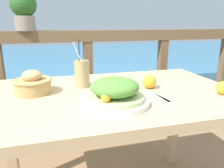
{
  "coord_description": "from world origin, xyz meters",
  "views": [
    {
      "loc": [
        -0.28,
        -1.01,
        1.08
      ],
      "look_at": [
        -0.02,
        -0.06,
        0.8
      ],
      "focal_mm": 35.0,
      "sensor_mm": 36.0,
      "label": 1
    }
  ],
  "objects_px": {
    "salad_plate": "(115,93)",
    "drink_glass": "(82,74)",
    "bread_basket": "(33,84)",
    "potted_plant": "(24,9)"
  },
  "relations": [
    {
      "from": "salad_plate",
      "to": "potted_plant",
      "type": "relative_size",
      "value": 1.06
    },
    {
      "from": "salad_plate",
      "to": "bread_basket",
      "type": "height_order",
      "value": "same"
    },
    {
      "from": "salad_plate",
      "to": "bread_basket",
      "type": "xyz_separation_m",
      "value": [
        -0.35,
        0.25,
        -0.0
      ]
    },
    {
      "from": "potted_plant",
      "to": "bread_basket",
      "type": "bearing_deg",
      "value": -83.81
    },
    {
      "from": "salad_plate",
      "to": "drink_glass",
      "type": "xyz_separation_m",
      "value": [
        -0.1,
        0.29,
        0.02
      ]
    },
    {
      "from": "bread_basket",
      "to": "potted_plant",
      "type": "bearing_deg",
      "value": 96.19
    },
    {
      "from": "drink_glass",
      "to": "bread_basket",
      "type": "relative_size",
      "value": 1.36
    },
    {
      "from": "salad_plate",
      "to": "drink_glass",
      "type": "bearing_deg",
      "value": 108.5
    },
    {
      "from": "bread_basket",
      "to": "potted_plant",
      "type": "xyz_separation_m",
      "value": [
        -0.07,
        0.69,
        0.38
      ]
    },
    {
      "from": "drink_glass",
      "to": "bread_basket",
      "type": "xyz_separation_m",
      "value": [
        -0.25,
        -0.05,
        -0.02
      ]
    }
  ]
}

